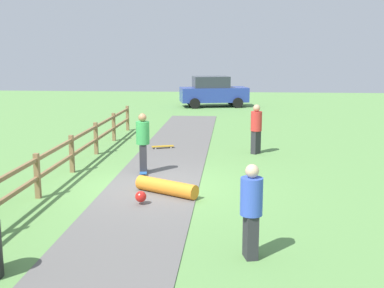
{
  "coord_description": "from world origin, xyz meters",
  "views": [
    {
      "loc": [
        2.03,
        -12.35,
        3.5
      ],
      "look_at": [
        0.96,
        0.74,
        1.0
      ],
      "focal_mm": 45.95,
      "sensor_mm": 36.0,
      "label": 1
    }
  ],
  "objects": [
    {
      "name": "ground_plane",
      "position": [
        0.0,
        0.0,
        0.0
      ],
      "size": [
        60.0,
        60.0,
        0.0
      ],
      "primitive_type": "plane",
      "color": "#60934C"
    },
    {
      "name": "asphalt_path",
      "position": [
        0.0,
        0.0,
        0.01
      ],
      "size": [
        2.4,
        28.0,
        0.02
      ],
      "primitive_type": "cube",
      "color": "#605E5B",
      "rests_on": "ground_plane"
    },
    {
      "name": "wooden_fence",
      "position": [
        -2.6,
        0.0,
        0.67
      ],
      "size": [
        0.12,
        18.12,
        1.1
      ],
      "color": "olive",
      "rests_on": "ground_plane"
    },
    {
      "name": "skater_riding",
      "position": [
        -0.49,
        1.26,
        0.99
      ],
      "size": [
        0.43,
        0.82,
        1.74
      ],
      "color": "#265999",
      "rests_on": "asphalt_path"
    },
    {
      "name": "skater_fallen",
      "position": [
        0.41,
        -0.84,
        0.2
      ],
      "size": [
        1.65,
        1.55,
        0.36
      ],
      "color": "orange",
      "rests_on": "asphalt_path"
    },
    {
      "name": "skateboard_loose",
      "position": [
        -0.45,
        4.98,
        0.09
      ],
      "size": [
        0.82,
        0.46,
        0.08
      ],
      "color": "#BF8C19",
      "rests_on": "asphalt_path"
    },
    {
      "name": "bystander_blue",
      "position": [
        2.38,
        -4.36,
        0.9
      ],
      "size": [
        0.46,
        0.46,
        1.65
      ],
      "color": "#2D2D33",
      "rests_on": "ground_plane"
    },
    {
      "name": "bystander_red",
      "position": [
        2.87,
        4.38,
        0.94
      ],
      "size": [
        0.53,
        0.53,
        1.71
      ],
      "color": "#2D2D33",
      "rests_on": "ground_plane"
    },
    {
      "name": "parked_car_blue",
      "position": [
        0.83,
        18.72,
        0.96
      ],
      "size": [
        4.47,
        2.69,
        1.92
      ],
      "color": "#283D99",
      "rests_on": "ground_plane"
    }
  ]
}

